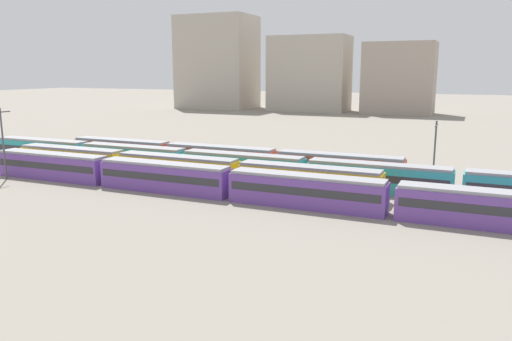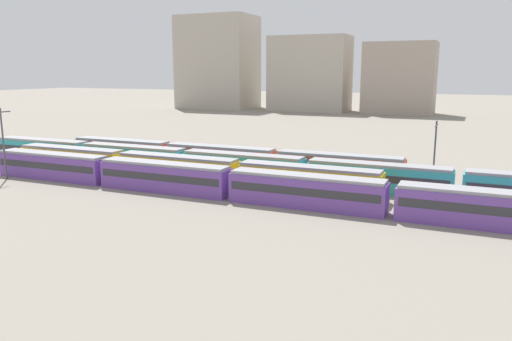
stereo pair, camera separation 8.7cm
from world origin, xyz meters
name	(u,v)px [view 1 (the left image)]	position (x,y,z in m)	size (l,w,h in m)	color
ground_plane	(92,169)	(0.00, 7.80, 0.00)	(600.00, 600.00, 0.00)	gray
train_track_0	(392,199)	(47.11, 0.00, 1.90)	(112.50, 3.06, 3.75)	#6B429E
train_track_1	(177,169)	(17.38, 5.20, 1.90)	(55.80, 3.06, 3.75)	yellow
train_track_2	(243,166)	(24.86, 10.40, 1.90)	(93.60, 3.06, 3.75)	teal
train_track_3	(220,158)	(18.50, 15.60, 1.90)	(55.80, 3.06, 3.75)	#BC4C38
catenary_pole_0	(3,140)	(-6.03, -2.92, 5.61)	(0.24, 3.20, 10.13)	#4C4C51
catenary_pole_1	(435,149)	(49.72, 18.66, 4.81)	(0.24, 3.20, 8.58)	#4C4C51
distant_building_0	(217,63)	(-45.09, 134.42, 18.58)	(29.81, 21.03, 37.16)	#B2A899
distant_building_1	(309,74)	(-5.37, 134.42, 14.10)	(29.64, 16.03, 28.20)	#B2A899
distant_building_2	(399,78)	(28.08, 134.42, 12.59)	(24.43, 15.61, 25.18)	#A89989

